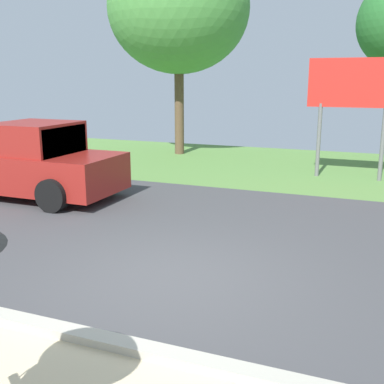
# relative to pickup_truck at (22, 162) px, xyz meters

# --- Properties ---
(ground_plane) EXTENTS (40.00, 22.00, 0.20)m
(ground_plane) POSITION_rel_pickup_truck_xyz_m (5.63, -0.37, -0.92)
(ground_plane) COLOR #424244
(pickup_truck) EXTENTS (5.20, 2.28, 1.88)m
(pickup_truck) POSITION_rel_pickup_truck_xyz_m (0.00, 0.00, 0.00)
(pickup_truck) COLOR maroon
(pickup_truck) RESTS_ON ground_plane
(roadside_billboard) EXTENTS (2.60, 0.12, 3.50)m
(roadside_billboard) POSITION_rel_pickup_truck_xyz_m (7.54, 5.32, 1.68)
(roadside_billboard) COLOR slate
(roadside_billboard) RESTS_ON ground_plane
(tree_left_far) EXTENTS (5.28, 5.28, 7.87)m
(tree_left_far) POSITION_rel_pickup_truck_xyz_m (0.97, 7.82, 4.58)
(tree_left_far) COLOR brown
(tree_left_far) RESTS_ON ground_plane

